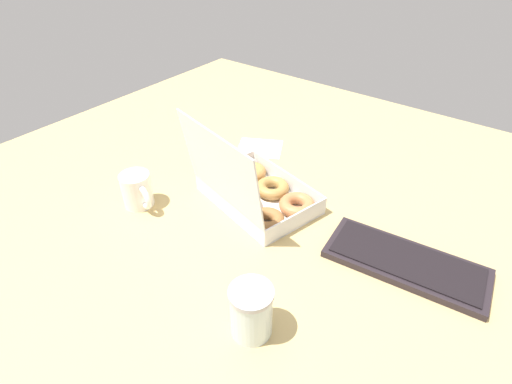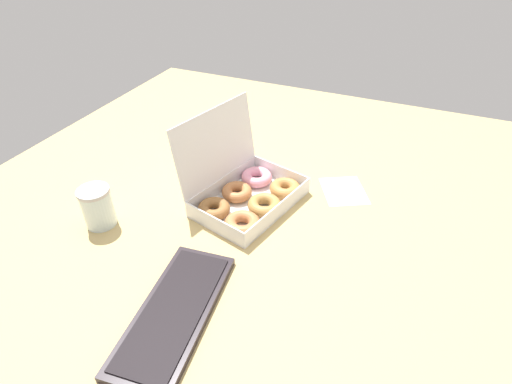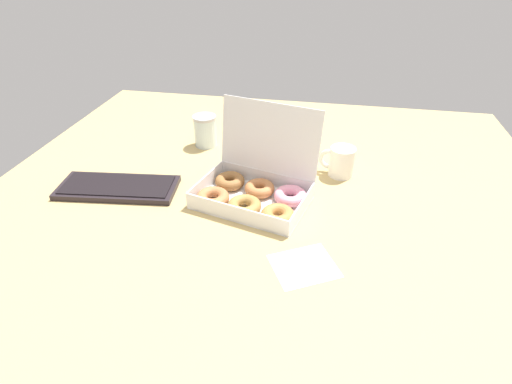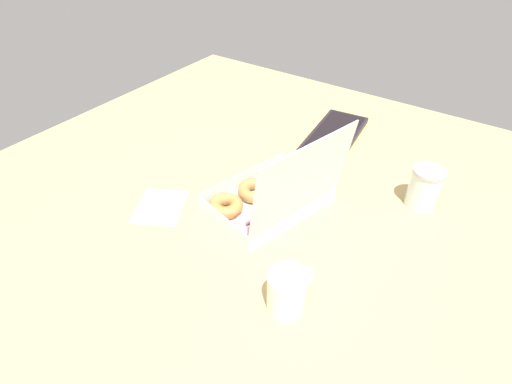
{
  "view_description": "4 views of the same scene",
  "coord_description": "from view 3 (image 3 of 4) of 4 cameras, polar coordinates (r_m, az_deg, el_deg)",
  "views": [
    {
      "loc": [
        -59.15,
        74.64,
        70.92
      ],
      "look_at": [
        -4.57,
        2.88,
        4.63
      ],
      "focal_mm": 28.0,
      "sensor_mm": 36.0,
      "label": 1
    },
    {
      "loc": [
        -91.11,
        -38.49,
        75.18
      ],
      "look_at": [
        -1.06,
        0.12,
        2.86
      ],
      "focal_mm": 28.0,
      "sensor_mm": 36.0,
      "label": 2
    },
    {
      "loc": [
        15.62,
        -97.28,
        69.19
      ],
      "look_at": [
        -2.96,
        2.73,
        2.77
      ],
      "focal_mm": 28.0,
      "sensor_mm": 36.0,
      "label": 3
    },
    {
      "loc": [
        69.42,
        47.33,
        73.45
      ],
      "look_at": [
        -1.46,
        -1.51,
        5.25
      ],
      "focal_mm": 28.0,
      "sensor_mm": 36.0,
      "label": 4
    }
  ],
  "objects": [
    {
      "name": "paper_napkin",
      "position": [
        1.01,
        6.88,
        -10.43
      ],
      "size": [
        19.52,
        18.6,
        0.15
      ],
      "primitive_type": "cube",
      "rotation": [
        0.0,
        0.0,
        0.5
      ],
      "color": "white",
      "rests_on": "ground_plane"
    },
    {
      "name": "donut_box",
      "position": [
        1.2,
        -0.34,
        0.08
      ],
      "size": [
        37.79,
        32.67,
        27.14
      ],
      "color": "white",
      "rests_on": "ground_plane"
    },
    {
      "name": "coffee_mug",
      "position": [
        1.36,
        11.99,
        4.34
      ],
      "size": [
        12.12,
        8.33,
        10.02
      ],
      "color": "white",
      "rests_on": "ground_plane"
    },
    {
      "name": "glass_jar",
      "position": [
        1.54,
        -7.26,
        8.68
      ],
      "size": [
        8.81,
        8.81,
        11.89
      ],
      "color": "silver",
      "rests_on": "ground_plane"
    },
    {
      "name": "keyboard",
      "position": [
        1.34,
        -19.1,
        0.68
      ],
      "size": [
        38.62,
        19.18,
        2.2
      ],
      "color": "black",
      "rests_on": "ground_plane"
    },
    {
      "name": "ground_plane",
      "position": [
        1.21,
        1.14,
        -2.33
      ],
      "size": [
        180.0,
        180.0,
        2.0
      ],
      "primitive_type": "cube",
      "color": "tan"
    }
  ]
}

